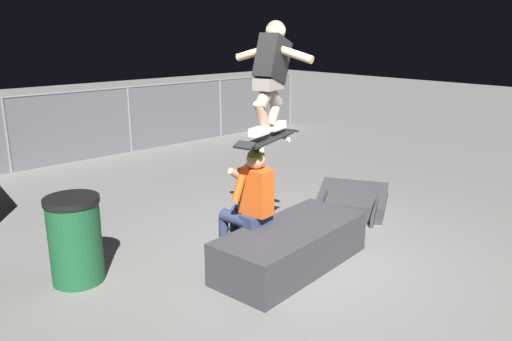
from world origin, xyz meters
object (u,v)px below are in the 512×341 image
Objects in this scene: person_sitting_on_ledge at (249,200)px; skateboard at (268,139)px; kicker_ramp at (350,203)px; trash_bin at (75,239)px; skater_airborne at (271,72)px; ledge_box_main at (291,247)px.

person_sitting_on_ledge is 0.69m from skateboard.
kicker_ramp is 3.90m from trash_bin.
person_sitting_on_ledge is 1.24× the size of skateboard.
ledge_box_main is at bearing -86.71° from skater_airborne.
person_sitting_on_ledge is 1.15× the size of skater_airborne.
person_sitting_on_ledge is at bearing 145.26° from skateboard.
trash_bin is at bearing 152.89° from skater_airborne.
skater_airborne is 2.89m from kicker_ramp.
skater_airborne is at bearing 93.29° from ledge_box_main.
trash_bin reaches higher than ledge_box_main.
person_sitting_on_ledge reaches higher than trash_bin.
ledge_box_main is 2.16m from kicker_ramp.
skateboard is at bearing 103.70° from ledge_box_main.
person_sitting_on_ledge is 0.82× the size of kicker_ramp.
skateboard is (-0.07, 0.30, 1.14)m from ledge_box_main.
skater_airborne is at bearing -24.49° from person_sitting_on_ledge.
person_sitting_on_ledge is at bearing 120.25° from ledge_box_main.
skateboard reaches higher than kicker_ramp.
trash_bin is (-1.76, 0.94, -0.92)m from skateboard.
person_sitting_on_ledge reaches higher than kicker_ramp.
skater_airborne is (0.22, -0.10, 1.34)m from person_sitting_on_ledge.
trash_bin is (-1.81, 0.93, -1.60)m from skater_airborne.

